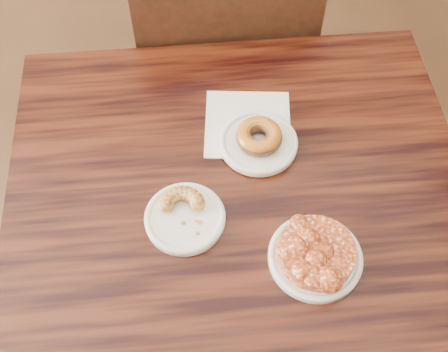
{
  "coord_description": "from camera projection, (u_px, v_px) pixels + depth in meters",
  "views": [
    {
      "loc": [
        0.12,
        -0.63,
        1.67
      ],
      "look_at": [
        0.15,
        -0.06,
        0.8
      ],
      "focal_mm": 45.0,
      "sensor_mm": 36.0,
      "label": 1
    }
  ],
  "objects": [
    {
      "name": "cruller_fragment",
      "position": [
        184.0,
        213.0,
        1.02
      ],
      "size": [
        0.1,
        0.1,
        0.03
      ],
      "primitive_type": null,
      "color": "#633213",
      "rests_on": "plate_cruller"
    },
    {
      "name": "plate_donut",
      "position": [
        258.0,
        143.0,
        1.13
      ],
      "size": [
        0.16,
        0.16,
        0.01
      ],
      "primitive_type": "cylinder",
      "color": "white",
      "rests_on": "napkin"
    },
    {
      "name": "apple_fritter",
      "position": [
        317.0,
        251.0,
        0.97
      ],
      "size": [
        0.18,
        0.18,
        0.04
      ],
      "primitive_type": null,
      "color": "#4C1908",
      "rests_on": "plate_fritter"
    },
    {
      "name": "plate_cruller",
      "position": [
        185.0,
        218.0,
        1.04
      ],
      "size": [
        0.15,
        0.15,
        0.01
      ],
      "primitive_type": "cylinder",
      "color": "white",
      "rests_on": "cafe_table"
    },
    {
      "name": "floor",
      "position": [
        173.0,
        302.0,
        1.74
      ],
      "size": [
        5.0,
        5.0,
        0.0
      ],
      "primitive_type": "plane",
      "color": "black",
      "rests_on": "ground"
    },
    {
      "name": "glazed_donut",
      "position": [
        259.0,
        136.0,
        1.11
      ],
      "size": [
        0.09,
        0.09,
        0.03
      ],
      "primitive_type": "torus",
      "color": "#9C5216",
      "rests_on": "plate_donut"
    },
    {
      "name": "plate_fritter",
      "position": [
        315.0,
        258.0,
        1.0
      ],
      "size": [
        0.17,
        0.17,
        0.01
      ],
      "primitive_type": "cylinder",
      "color": "white",
      "rests_on": "cafe_table"
    },
    {
      "name": "cafe_table",
      "position": [
        238.0,
        286.0,
        1.37
      ],
      "size": [
        0.93,
        0.93,
        0.75
      ],
      "primitive_type": "cube",
      "rotation": [
        0.0,
        0.0,
        0.04
      ],
      "color": "black",
      "rests_on": "floor"
    },
    {
      "name": "chair_far",
      "position": [
        217.0,
        59.0,
        1.69
      ],
      "size": [
        0.54,
        0.54,
        0.9
      ],
      "primitive_type": null,
      "rotation": [
        0.0,
        0.0,
        3.27
      ],
      "color": "black",
      "rests_on": "floor"
    },
    {
      "name": "napkin",
      "position": [
        248.0,
        124.0,
        1.17
      ],
      "size": [
        0.19,
        0.19,
        0.0
      ],
      "primitive_type": "cube",
      "rotation": [
        0.0,
        0.0,
        -0.07
      ],
      "color": "white",
      "rests_on": "cafe_table"
    }
  ]
}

